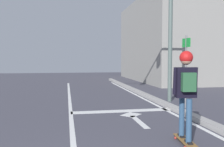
{
  "coord_description": "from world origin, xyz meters",
  "views": [
    {
      "loc": [
        0.19,
        -1.7,
        1.66
      ],
      "look_at": [
        1.54,
        5.67,
        1.24
      ],
      "focal_mm": 40.08,
      "sensor_mm": 36.0,
      "label": 1
    }
  ],
  "objects_px": {
    "skateboard": "(185,140)",
    "skater": "(186,83)",
    "street_sign_post": "(186,61)",
    "traffic_signal_mast": "(137,2)"
  },
  "relations": [
    {
      "from": "traffic_signal_mast",
      "to": "skateboard",
      "type": "bearing_deg",
      "value": -94.55
    },
    {
      "from": "traffic_signal_mast",
      "to": "street_sign_post",
      "type": "xyz_separation_m",
      "value": [
        1.34,
        -1.38,
        -2.22
      ]
    },
    {
      "from": "skateboard",
      "to": "skater",
      "type": "height_order",
      "value": "skater"
    },
    {
      "from": "street_sign_post",
      "to": "traffic_signal_mast",
      "type": "bearing_deg",
      "value": 134.19
    },
    {
      "from": "skateboard",
      "to": "skater",
      "type": "relative_size",
      "value": 0.49
    },
    {
      "from": "skater",
      "to": "traffic_signal_mast",
      "type": "distance_m",
      "value": 5.47
    },
    {
      "from": "skateboard",
      "to": "street_sign_post",
      "type": "distance_m",
      "value": 4.1
    },
    {
      "from": "traffic_signal_mast",
      "to": "street_sign_post",
      "type": "distance_m",
      "value": 2.94
    },
    {
      "from": "skater",
      "to": "traffic_signal_mast",
      "type": "xyz_separation_m",
      "value": [
        0.38,
        4.79,
        2.63
      ]
    },
    {
      "from": "skater",
      "to": "traffic_signal_mast",
      "type": "relative_size",
      "value": 0.33
    }
  ]
}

